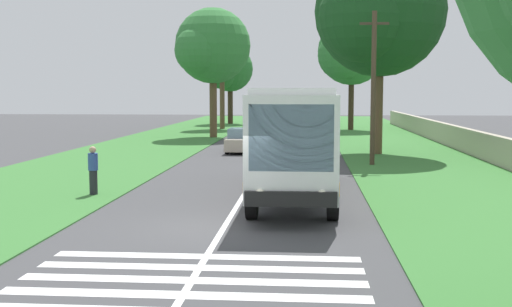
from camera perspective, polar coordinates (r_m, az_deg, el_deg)
The scene contains 18 objects.
ground at distance 17.45m, azimuth -2.84°, elevation -6.54°, with size 160.00×160.00×0.00m, color #424244.
grass_verge_left at distance 33.76m, azimuth -13.45°, elevation -0.75°, with size 120.00×8.00×0.04m, color #387533.
grass_verge_right at distance 32.68m, azimuth 15.07°, elevation -1.00°, with size 120.00×8.00×0.04m, color #387533.
centre_line at distance 32.20m, azimuth 0.57°, elevation -0.93°, with size 110.00×0.16×0.01m, color silver.
coach_bus at distance 22.09m, azimuth 3.47°, elevation 1.64°, with size 11.16×2.62×3.73m.
zebra_crossing at distance 12.76m, azimuth -5.71°, elevation -11.12°, with size 4.05×6.80×0.01m.
trailing_car_0 at distance 38.43m, azimuth -1.17°, elevation 1.12°, with size 4.30×1.78×1.43m.
trailing_car_1 at distance 47.93m, azimuth 4.20°, elevation 2.00°, with size 4.30×1.78×1.43m.
trailing_car_2 at distance 55.86m, azimuth 3.85°, elevation 2.51°, with size 4.30×1.78×1.43m.
trailing_minibus_0 at distance 63.58m, azimuth 0.88°, elevation 3.69°, with size 6.00×2.14×2.53m.
roadside_tree_left_0 at distance 70.75m, azimuth -2.43°, elevation 7.36°, with size 6.42×5.05×8.48m.
roadside_tree_left_1 at distance 61.43m, azimuth -3.18°, elevation 8.67°, with size 5.49×4.51×9.31m.
roadside_tree_left_2 at distance 50.45m, azimuth -3.97°, elevation 9.29°, with size 7.05×5.82×9.98m.
roadside_tree_right_1 at distance 60.31m, azimuth 8.29°, elevation 8.81°, with size 7.45×6.27×10.36m.
roadside_tree_right_2 at distance 37.70m, azimuth 10.63°, elevation 12.03°, with size 8.58×7.40×11.79m.
utility_pole at distance 31.90m, azimuth 10.36°, elevation 5.93°, with size 0.24×1.40×7.44m.
roadside_wall at distance 38.21m, azimuth 18.75°, elevation 0.92°, with size 70.00×0.40×1.41m, color #B2A893.
pedestrian at distance 23.18m, azimuth -14.24°, elevation -1.41°, with size 0.34×0.34×1.69m.
Camera 1 is at (-16.92, -2.20, 3.67)m, focal length 45.13 mm.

